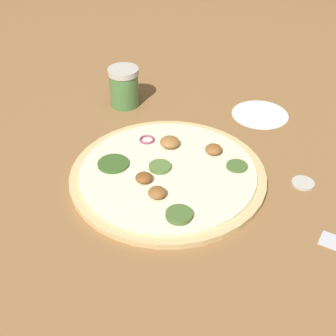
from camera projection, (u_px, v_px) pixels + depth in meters
ground_plane at (168, 177)px, 0.81m from camera, size 3.00×3.00×0.00m
pizza at (168, 174)px, 0.81m from camera, size 0.34×0.34×0.03m
spice_jar at (124, 87)px, 0.99m from camera, size 0.06×0.06×0.08m
loose_cap at (303, 182)px, 0.79m from camera, size 0.04×0.04×0.01m
flour_patch at (260, 114)px, 0.98m from camera, size 0.12×0.12×0.00m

